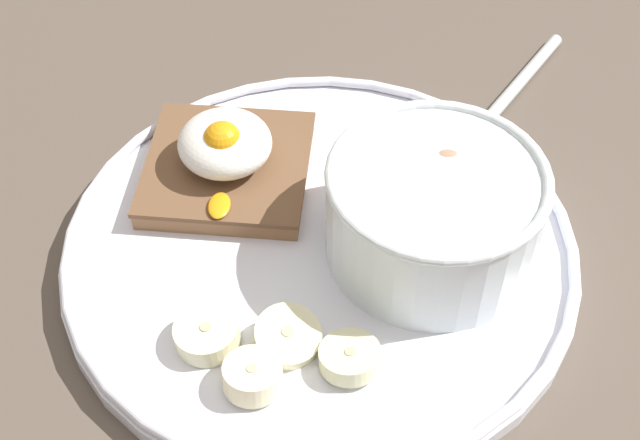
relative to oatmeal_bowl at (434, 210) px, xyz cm
name	(u,v)px	position (x,y,z in cm)	size (l,w,h in cm)	color
ground_plane	(320,268)	(-5.35, -2.28, -4.98)	(120.00, 120.00, 2.00)	brown
plate	(320,247)	(-5.35, -2.28, -3.19)	(27.57, 27.57, 1.60)	white
oatmeal_bowl	(434,210)	(0.00, 0.00, 0.00)	(11.25, 11.25, 5.72)	white
toast_slice	(228,168)	(-12.29, 0.13, -2.26)	(11.71, 11.71, 1.30)	brown
poached_egg	(225,144)	(-12.25, 0.03, -0.27)	(5.25, 7.03, 3.23)	white
banana_slice_front	(287,336)	(-4.09, -8.66, -2.39)	(4.49, 4.44, 1.52)	beige
banana_slice_left	(207,334)	(-7.68, -10.20, -2.37)	(3.48, 3.43, 1.30)	beige
banana_slice_back	(350,357)	(-0.87, -8.47, -2.40)	(4.32, 4.32, 1.40)	beige
banana_slice_right	(252,376)	(-4.53, -11.42, -2.26)	(3.35, 3.46, 1.61)	#F4E8B7
spoon	(502,103)	(-0.16, 13.71, -3.58)	(3.78, 13.01, 0.80)	silver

